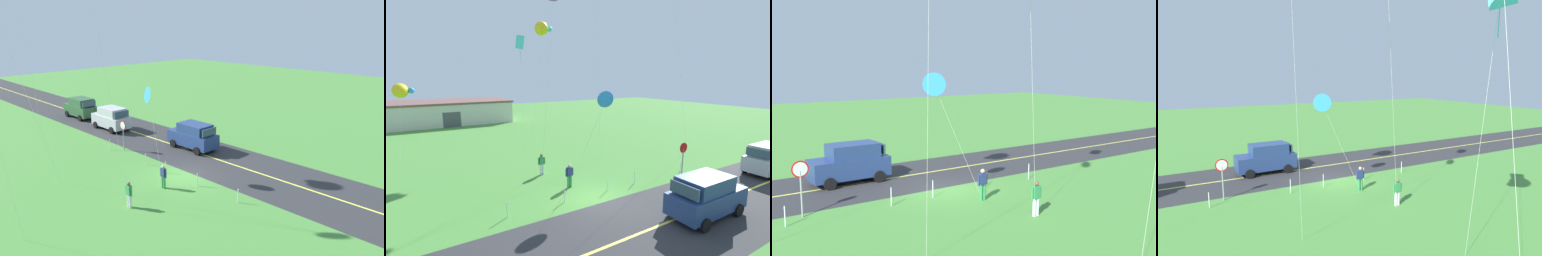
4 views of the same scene
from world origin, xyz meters
TOP-DOWN VIEW (x-y plane):
  - ground_plane at (0.00, 0.00)m, footprint 120.00×120.00m
  - asphalt_road at (0.00, -4.00)m, footprint 120.00×7.00m
  - road_centre_stripe at (0.00, -4.00)m, footprint 120.00×0.16m
  - car_suv_foreground at (3.62, -4.54)m, footprint 4.40×2.12m
  - stop_sign at (7.48, -0.10)m, footprint 0.76×0.08m
  - person_adult_near at (-0.56, 2.48)m, footprint 0.58×0.22m
  - person_adult_companion at (-1.15, 5.64)m, footprint 0.58×0.22m
  - kite_red_low at (1.71, 1.69)m, footprint 2.86×1.13m
  - fence_post_0 at (-5.31, 0.70)m, footprint 0.05×0.05m
  - fence_post_1 at (-1.91, 0.70)m, footprint 0.05×0.05m
  - fence_post_2 at (1.25, 0.70)m, footprint 0.05×0.05m
  - fence_post_3 at (3.56, 0.70)m, footprint 0.05×0.05m
  - fence_post_4 at (8.38, 0.70)m, footprint 0.05×0.05m

SIDE VIEW (x-z plane):
  - ground_plane at x=0.00m, z-range -0.10..0.00m
  - asphalt_road at x=0.00m, z-range 0.00..0.00m
  - road_centre_stripe at x=0.00m, z-range 0.00..0.01m
  - fence_post_0 at x=-5.31m, z-range 0.00..0.90m
  - fence_post_1 at x=-1.91m, z-range 0.00..0.90m
  - fence_post_2 at x=1.25m, z-range 0.00..0.90m
  - fence_post_3 at x=3.56m, z-range 0.00..0.90m
  - fence_post_4 at x=8.38m, z-range 0.00..0.90m
  - person_adult_near at x=-0.56m, z-range 0.06..1.66m
  - person_adult_companion at x=-1.15m, z-range 0.06..1.66m
  - car_suv_foreground at x=3.62m, z-range 0.03..2.27m
  - stop_sign at x=7.48m, z-range 0.52..3.08m
  - kite_red_low at x=1.71m, z-range 2.60..8.93m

